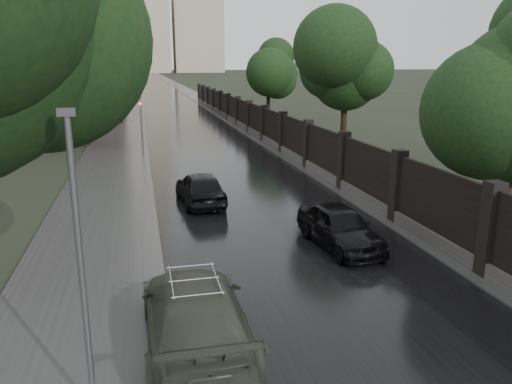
% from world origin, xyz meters
% --- Properties ---
extents(road, '(8.00, 420.00, 0.02)m').
position_xyz_m(road, '(0.00, 190.00, 0.01)').
color(road, black).
rests_on(road, ground).
extents(sidewalk_left, '(4.00, 420.00, 0.16)m').
position_xyz_m(sidewalk_left, '(-6.00, 190.00, 0.08)').
color(sidewalk_left, '#2D2D2D').
rests_on(sidewalk_left, ground).
extents(verge_right, '(3.00, 420.00, 0.08)m').
position_xyz_m(verge_right, '(5.50, 190.00, 0.04)').
color(verge_right, '#2D2D2D').
rests_on(verge_right, ground).
extents(fence_right, '(0.45, 75.72, 2.70)m').
position_xyz_m(fence_right, '(4.60, 32.01, 1.01)').
color(fence_right, '#383533').
rests_on(fence_right, ground).
extents(tree_left_far, '(4.25, 4.25, 7.39)m').
position_xyz_m(tree_left_far, '(-8.00, 30.00, 5.24)').
color(tree_left_far, black).
rests_on(tree_left_far, ground).
extents(tree_right_b, '(4.08, 4.08, 7.01)m').
position_xyz_m(tree_right_b, '(7.50, 22.00, 4.95)').
color(tree_right_b, black).
rests_on(tree_right_b, ground).
extents(tree_right_c, '(4.08, 4.08, 7.01)m').
position_xyz_m(tree_right_c, '(7.50, 40.00, 4.95)').
color(tree_right_c, black).
rests_on(tree_right_c, ground).
extents(lamp_post, '(0.25, 0.12, 5.11)m').
position_xyz_m(lamp_post, '(-5.40, 1.50, 2.67)').
color(lamp_post, '#59595E').
rests_on(lamp_post, ground).
extents(traffic_light, '(0.16, 0.32, 4.00)m').
position_xyz_m(traffic_light, '(-4.30, 24.99, 2.40)').
color(traffic_light, '#59595E').
rests_on(traffic_light, ground).
extents(stalinist_tower, '(92.00, 30.00, 159.00)m').
position_xyz_m(stalinist_tower, '(0.00, 300.00, 38.38)').
color(stalinist_tower, tan).
rests_on(stalinist_tower, ground).
extents(volga_sedan, '(2.12, 5.13, 1.48)m').
position_xyz_m(volga_sedan, '(-3.53, 3.27, 0.74)').
color(volga_sedan, '#3E4235').
rests_on(volga_sedan, ground).
extents(hatchback_left, '(1.91, 4.16, 1.38)m').
position_xyz_m(hatchback_left, '(-2.12, 14.09, 0.69)').
color(hatchback_left, black).
rests_on(hatchback_left, ground).
extents(car_right_near, '(1.96, 4.06, 1.34)m').
position_xyz_m(car_right_near, '(1.60, 8.11, 0.67)').
color(car_right_near, black).
rests_on(car_right_near, ground).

